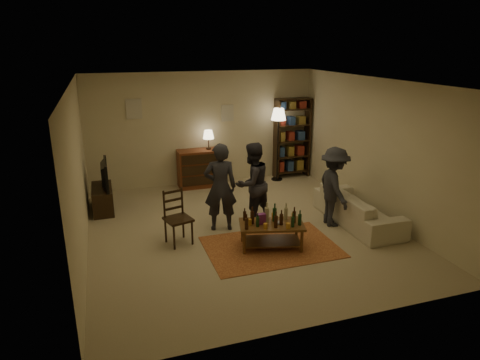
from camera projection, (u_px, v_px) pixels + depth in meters
name	position (u px, v px, depth m)	size (l,w,h in m)	color
floor	(243.00, 229.00, 7.99)	(6.00, 6.00, 0.00)	#C6B793
room_shell	(176.00, 111.00, 9.94)	(6.00, 6.00, 6.00)	beige
rug	(271.00, 247.00, 7.29)	(2.20, 1.50, 0.01)	brown
coffee_table	(271.00, 226.00, 7.17)	(1.18, 0.83, 0.78)	brown
dining_chair	(177.00, 215.00, 7.33)	(0.52, 0.52, 0.97)	#301E10
tv_stand	(102.00, 193.00, 8.78)	(0.40, 1.00, 1.06)	#301E10
dresser	(199.00, 167.00, 10.25)	(1.00, 0.50, 1.36)	brown
bookshelf	(292.00, 137.00, 10.85)	(0.90, 0.34, 2.02)	#301E10
floor_lamp	(278.00, 119.00, 10.41)	(0.36, 0.36, 1.81)	black
sofa	(358.00, 208.00, 8.19)	(2.08, 0.81, 0.61)	beige
person_left	(220.00, 187.00, 7.76)	(0.60, 0.39, 1.64)	#24242B
person_right	(252.00, 183.00, 8.08)	(0.77, 0.60, 1.57)	#292830
person_by_sofa	(334.00, 187.00, 7.99)	(0.98, 0.56, 1.51)	#2A2B32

